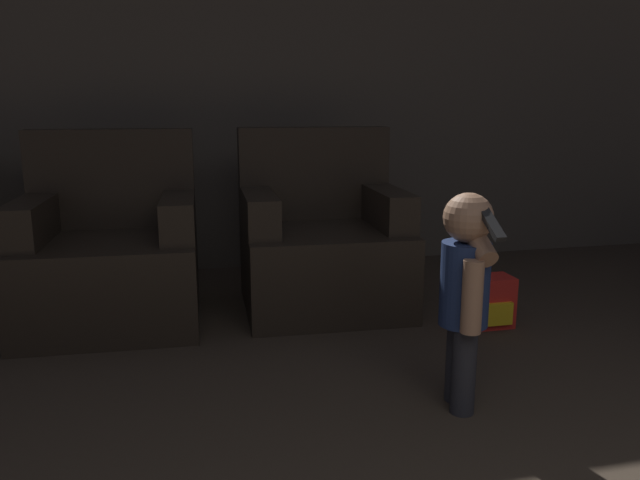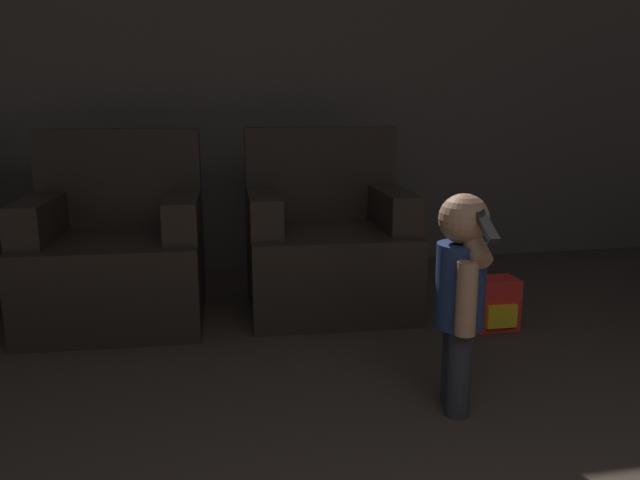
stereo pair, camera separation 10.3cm
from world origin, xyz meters
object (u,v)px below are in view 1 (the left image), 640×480
object	(u,v)px
armchair_right	(322,245)
person_toddler	(466,284)
toy_backpack	(490,302)
armchair_left	(111,256)

from	to	relation	value
armchair_right	person_toddler	bearing A→B (deg)	-78.04
toy_backpack	armchair_left	bearing A→B (deg)	164.04
armchair_right	person_toddler	world-z (taller)	armchair_right
armchair_right	person_toddler	xyz separation A→B (m)	(0.22, -1.28, 0.13)
armchair_left	toy_backpack	bearing A→B (deg)	-13.56
armchair_left	toy_backpack	size ratio (longest dim) A/B	3.77
armchair_right	toy_backpack	world-z (taller)	armchair_right
armchair_right	armchair_left	bearing A→B (deg)	-177.69
person_toddler	toy_backpack	distance (m)	0.98
person_toddler	toy_backpack	world-z (taller)	person_toddler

